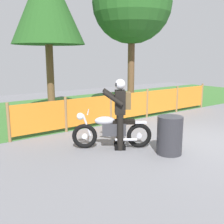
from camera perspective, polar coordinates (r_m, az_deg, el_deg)
ground at (r=7.51m, az=19.03°, el=-6.15°), size 24.00×24.00×0.02m
grass_verge at (r=12.09m, az=-6.17°, el=1.14°), size 24.00×6.48×0.01m
barrier_fence at (r=9.38m, az=3.80°, el=1.43°), size 8.30×0.08×1.05m
tree_leftmost at (r=10.81m, az=-13.62°, el=21.59°), size 2.71×2.71×5.65m
tree_near_left at (r=11.51m, az=4.25°, el=21.95°), size 3.17×3.17×5.87m
motorcycle_lead at (r=6.56m, az=-0.11°, el=-3.89°), size 1.67×1.18×0.92m
rider_lead at (r=6.45m, az=1.77°, el=0.46°), size 0.79×0.72×1.69m
spare_drum at (r=6.31m, az=12.11°, el=-4.83°), size 0.58×0.58×0.88m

